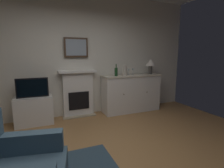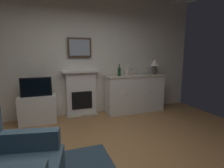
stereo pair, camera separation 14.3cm
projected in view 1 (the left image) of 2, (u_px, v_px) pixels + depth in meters
name	position (u px, v px, depth m)	size (l,w,h in m)	color
wall_rear	(73.00, 56.00, 4.12)	(6.28, 0.06, 2.89)	silver
fireplace_unit	(78.00, 93.00, 4.17)	(0.87, 0.30, 1.10)	white
framed_picture	(76.00, 47.00, 4.04)	(0.55, 0.04, 0.45)	#473323
sideboard_cabinet	(131.00, 93.00, 4.54)	(1.53, 0.49, 0.95)	white
table_lamp	(150.00, 64.00, 4.63)	(0.26, 0.26, 0.40)	#4C4742
wine_bottle	(116.00, 72.00, 4.23)	(0.08, 0.08, 0.29)	#193F1E
wine_glass_left	(129.00, 70.00, 4.43)	(0.07, 0.07, 0.16)	silver
wine_glass_center	(133.00, 70.00, 4.44)	(0.07, 0.07, 0.16)	silver
vase_decorative	(125.00, 70.00, 4.31)	(0.11, 0.11, 0.28)	beige
tv_cabinet	(34.00, 110.00, 3.70)	(0.75, 0.42, 0.59)	white
tv_set	(32.00, 88.00, 3.60)	(0.62, 0.07, 0.40)	black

